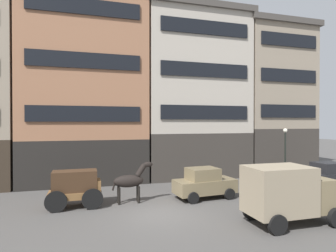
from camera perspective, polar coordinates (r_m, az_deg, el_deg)
The scene contains 11 objects.
ground_plane at distance 14.86m, azimuth -1.81°, elevation -17.21°, with size 120.00×120.00×0.00m, color #4C4947.
building_center_left at distance 23.94m, azimuth -16.24°, elevation 7.76°, with size 9.66×6.71×14.97m.
building_center_right at distance 25.54m, azimuth 4.71°, elevation 6.45°, with size 9.19×6.71×14.18m.
building_far_right at distance 29.18m, azimuth 19.19°, elevation 5.21°, with size 7.06×6.71×13.67m.
cargo_wagon at distance 16.40m, azimuth -18.01°, elevation -11.37°, with size 2.92×1.54×1.98m.
draft_horse at distance 16.54m, azimuth -7.56°, elevation -10.80°, with size 2.34×0.62×2.30m.
delivery_truck_far at distance 14.22m, azimuth 23.18°, elevation -12.13°, with size 4.36×2.14×2.62m.
sedan_dark at distance 22.77m, azimuth 29.54°, elevation -8.63°, with size 3.82×2.10×1.83m.
sedan_light at distance 17.62m, azimuth 7.30°, elevation -11.28°, with size 3.84×2.15×1.83m.
streetlamp_curbside at distance 23.59m, azimuth 22.46°, elevation -3.97°, with size 0.32×0.32×4.12m.
fire_hydrant_curbside at distance 25.52m, azimuth 27.11°, elevation -8.72°, with size 0.24×0.24×0.83m.
Camera 1 is at (-3.49, -13.70, 4.57)m, focal length 30.39 mm.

